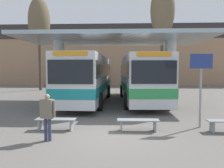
{
  "coord_description": "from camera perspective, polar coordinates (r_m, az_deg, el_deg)",
  "views": [
    {
      "loc": [
        0.54,
        -7.95,
        2.41
      ],
      "look_at": [
        0.0,
        4.4,
        1.6
      ],
      "focal_mm": 35.0,
      "sensor_mm": 36.0,
      "label": 1
    }
  ],
  "objects": [
    {
      "name": "ground_plane",
      "position": [
        8.33,
        -1.36,
        -13.09
      ],
      "size": [
        100.0,
        100.0,
        0.0
      ],
      "primitive_type": "plane",
      "color": "#605B56"
    },
    {
      "name": "townhouse_backdrop",
      "position": [
        33.87,
        1.6,
        8.95
      ],
      "size": [
        40.0,
        0.58,
        9.39
      ],
      "color": "#9E7A5B",
      "rests_on": "ground_plane"
    },
    {
      "name": "station_canopy",
      "position": [
        16.05,
        0.57,
        9.86
      ],
      "size": [
        13.11,
        6.44,
        4.76
      ],
      "color": "silver",
      "rests_on": "ground_plane"
    },
    {
      "name": "transit_bus_left_bay",
      "position": [
        16.13,
        -6.2,
        1.83
      ],
      "size": [
        2.89,
        10.55,
        3.36
      ],
      "rotation": [
        0.0,
        0.0,
        3.12
      ],
      "color": "silver",
      "rests_on": "ground_plane"
    },
    {
      "name": "transit_bus_center_bay",
      "position": [
        16.53,
        7.42,
        1.82
      ],
      "size": [
        3.11,
        10.71,
        3.33
      ],
      "rotation": [
        0.0,
        0.0,
        3.19
      ],
      "color": "silver",
      "rests_on": "ground_plane"
    },
    {
      "name": "waiting_bench_near_pillar",
      "position": [
        8.75,
        6.82,
        -9.96
      ],
      "size": [
        1.64,
        0.44,
        0.46
      ],
      "color": "gray",
      "rests_on": "ground_plane"
    },
    {
      "name": "waiting_bench_mid_platform",
      "position": [
        9.12,
        -14.48,
        -9.51
      ],
      "size": [
        1.58,
        0.44,
        0.46
      ],
      "color": "gray",
      "rests_on": "ground_plane"
    },
    {
      "name": "info_sign_platform",
      "position": [
        9.73,
        22.22,
        2.1
      ],
      "size": [
        0.9,
        0.09,
        3.06
      ],
      "color": "gray",
      "rests_on": "ground_plane"
    },
    {
      "name": "pedestrian_waiting",
      "position": [
        7.73,
        -16.52,
        -7.11
      ],
      "size": [
        0.59,
        0.32,
        1.6
      ],
      "rotation": [
        0.0,
        0.0,
        -0.22
      ],
      "color": "#333856",
      "rests_on": "ground_plane"
    },
    {
      "name": "poplar_tree_behind_left",
      "position": [
        26.16,
        13.07,
        18.02
      ],
      "size": [
        2.68,
        2.68,
        11.95
      ],
      "color": "#473A2B",
      "rests_on": "ground_plane"
    },
    {
      "name": "poplar_tree_behind_right",
      "position": [
        27.56,
        -18.5,
        15.17
      ],
      "size": [
        2.48,
        2.48,
        10.79
      ],
      "color": "#473A2B",
      "rests_on": "ground_plane"
    },
    {
      "name": "parked_car_street",
      "position": [
        30.71,
        -6.31,
        1.26
      ],
      "size": [
        4.46,
        2.13,
        2.23
      ],
      "rotation": [
        0.0,
        0.0,
        0.04
      ],
      "color": "navy",
      "rests_on": "ground_plane"
    }
  ]
}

